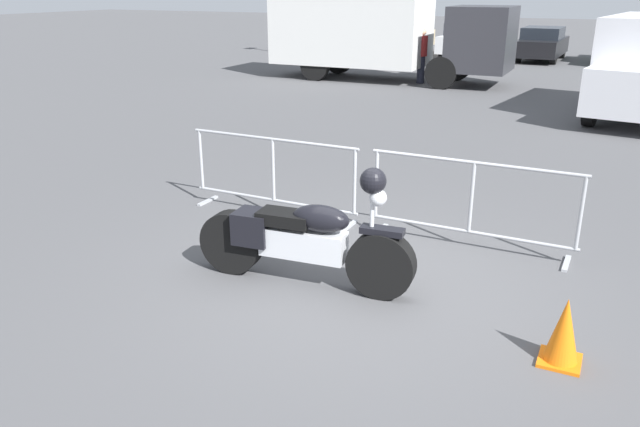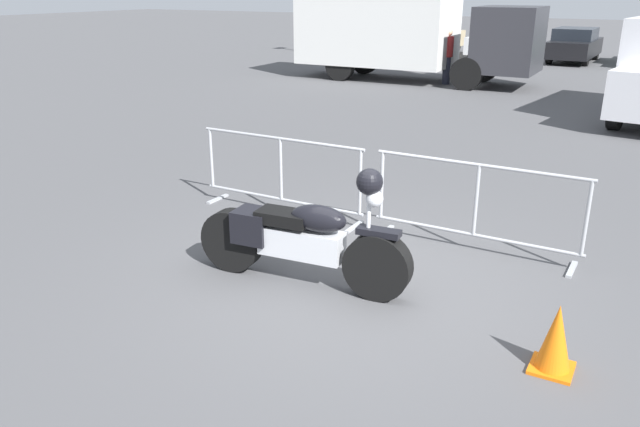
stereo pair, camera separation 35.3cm
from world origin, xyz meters
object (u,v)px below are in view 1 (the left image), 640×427
Objects in this scene: parked_car_white at (469,40)px; parked_car_green at (625,44)px; parked_car_tan at (402,37)px; traffic_cone at (564,332)px; parked_car_black at (542,44)px; crowd_barrier_near at (273,175)px; motorcycle at (303,238)px; crowd_barrier_far at (471,203)px; box_truck at (376,29)px; pedestrian at (422,54)px; parked_car_maroon at (345,34)px.

parked_car_green is at bearing -84.62° from parked_car_white.
parked_car_tan reaches higher than traffic_cone.
parked_car_black is (3.10, -0.11, -0.05)m from parked_car_white.
parked_car_tan is at bearing 104.29° from crowd_barrier_near.
motorcycle reaches higher than crowd_barrier_near.
motorcycle is 22.84m from parked_car_black.
parked_car_white is at bearing 103.26° from crowd_barrier_far.
parked_car_white is (1.09, 8.47, -0.90)m from box_truck.
traffic_cone is (5.78, -14.78, -0.63)m from pedestrian.
parked_car_black is 8.83m from pedestrian.
traffic_cone is (2.60, -0.38, -0.22)m from motorcycle.
crowd_barrier_near is 13.25m from box_truck.
parked_car_green is (6.19, 0.41, 0.02)m from parked_car_white.
parked_car_tan reaches higher than parked_car_white.
parked_car_maroon reaches higher than parked_car_black.
motorcycle is 2.64m from traffic_cone.
parked_car_white reaches higher than crowd_barrier_far.
parked_car_green is (3.85, 21.64, 0.20)m from crowd_barrier_near.
box_truck is 8.59m from parked_car_white.
parked_car_maroon is 7.11× the size of traffic_cone.
crowd_barrier_near is at bearing -96.58° from pedestrian.
parked_car_tan is (-6.77, 23.05, 0.24)m from motorcycle.
parked_car_tan is 9.29m from parked_car_green.
parked_car_maroon is 0.96× the size of parked_car_tan.
parked_car_maroon reaches higher than traffic_cone.
parked_car_tan is (-8.10, 21.34, 0.19)m from crowd_barrier_far.
motorcycle is at bearing -92.41° from pedestrian.
traffic_cone is at bearing -170.65° from parked_car_black.
parked_car_green is (7.29, 8.89, -0.88)m from box_truck.
crowd_barrier_far is at bearing 178.42° from parked_car_green.
crowd_barrier_near is 0.58× the size of parked_car_white.
box_truck is 13.09× the size of traffic_cone.
traffic_cone is at bearing -28.01° from crowd_barrier_near.
crowd_barrier_near is at bearing -75.49° from box_truck.
box_truck is at bearing 115.55° from crowd_barrier_far.
parked_car_green is at bearing -86.57° from parked_car_tan.
parked_car_black is at bearing -93.22° from parked_car_maroon.
traffic_cone is (3.93, -2.09, -0.27)m from crowd_barrier_near.
pedestrian is at bearing -142.48° from parked_car_maroon.
parked_car_black is at bearing 86.32° from motorcycle.
parked_car_black reaches higher than traffic_cone.
box_truck is at bearing 116.38° from traffic_cone.
parked_car_tan is 6.20m from parked_car_black.
crowd_barrier_far is at bearing -151.35° from parked_car_maroon.
box_truck is (-6.10, 12.76, 1.08)m from crowd_barrier_far.
crowd_barrier_near is 0.62× the size of parked_car_black.
crowd_barrier_far is 0.56× the size of parked_car_green.
pedestrian reaches higher than crowd_barrier_near.
parked_car_white reaches higher than motorcycle.
parked_car_maroon is (-8.53, 21.89, 0.16)m from crowd_barrier_near.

